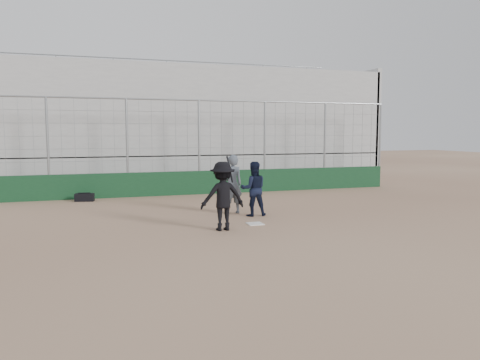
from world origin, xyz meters
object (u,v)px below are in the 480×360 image
object	(u,v)px
catcher_crouched	(253,198)
equipment_bag	(85,197)
umpire	(232,187)
batter_at_plate	(223,196)

from	to	relation	value
catcher_crouched	equipment_bag	xyz separation A→B (m)	(-5.11, 5.03, -0.43)
umpire	equipment_bag	distance (m)	6.40
batter_at_plate	catcher_crouched	bearing A→B (deg)	48.88
batter_at_plate	umpire	world-z (taller)	batter_at_plate
catcher_crouched	umpire	size ratio (longest dim) A/B	0.68
equipment_bag	catcher_crouched	bearing A→B (deg)	-44.57
umpire	batter_at_plate	bearing A→B (deg)	60.26
catcher_crouched	equipment_bag	distance (m)	7.18
umpire	equipment_bag	xyz separation A→B (m)	(-4.61, 4.38, -0.71)
batter_at_plate	equipment_bag	distance (m)	7.70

